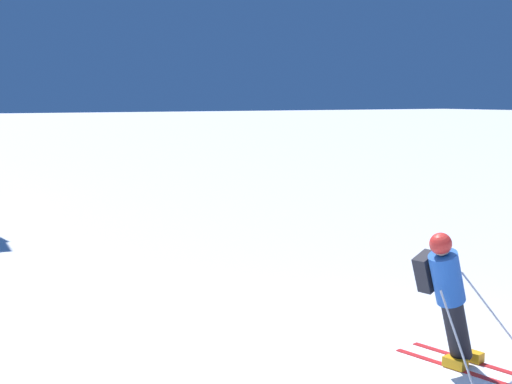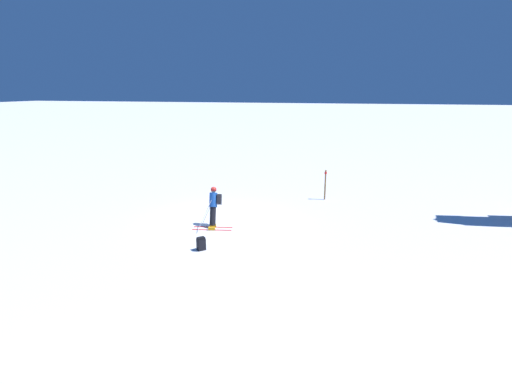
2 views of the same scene
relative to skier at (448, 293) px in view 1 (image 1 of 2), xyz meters
name	(u,v)px [view 1 (image 1 of 2)]	position (x,y,z in m)	size (l,w,h in m)	color
ground_plane	(392,384)	(-0.79, 0.04, -0.96)	(300.00, 300.00, 0.00)	white
skier	(448,293)	(0.00, 0.00, 0.00)	(1.49, 1.74, 1.75)	red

